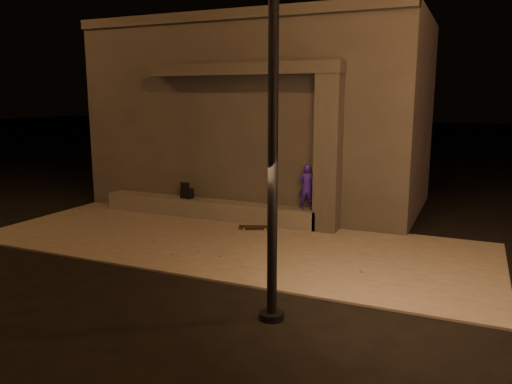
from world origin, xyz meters
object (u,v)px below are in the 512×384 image
at_px(column, 328,154).
at_px(backpack, 187,193).
at_px(skateboarder, 307,187).
at_px(skateboard, 255,227).
at_px(street_lamp_0, 274,15).

relative_size(column, backpack, 8.21).
bearing_deg(skateboarder, skateboard, 18.82).
bearing_deg(skateboard, skateboarder, 9.40).
height_order(backpack, street_lamp_0, street_lamp_0).
xyz_separation_m(column, backpack, (-3.81, -0.00, -1.20)).
bearing_deg(skateboard, street_lamp_0, -85.08).
bearing_deg(column, street_lamp_0, -82.97).
distance_m(backpack, street_lamp_0, 7.47).
distance_m(skateboarder, street_lamp_0, 5.90).
bearing_deg(column, skateboarder, 180.00).
xyz_separation_m(column, skateboarder, (-0.50, 0.00, -0.81)).
height_order(column, skateboarder, column).
relative_size(column, skateboard, 4.71).
xyz_separation_m(skateboarder, street_lamp_0, (1.10, -4.90, 3.11)).
bearing_deg(skateboard, backpack, 141.81).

